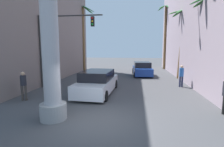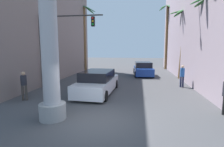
{
  "view_description": "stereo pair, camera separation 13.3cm",
  "coord_description": "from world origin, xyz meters",
  "px_view_note": "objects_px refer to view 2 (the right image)",
  "views": [
    {
      "loc": [
        1.51,
        -6.9,
        3.03
      ],
      "look_at": [
        0.0,
        3.73,
        1.52
      ],
      "focal_mm": 28.0,
      "sensor_mm": 36.0,
      "label": 1
    },
    {
      "loc": [
        1.64,
        -6.88,
        3.03
      ],
      "look_at": [
        0.0,
        3.73,
        1.52
      ],
      "focal_mm": 28.0,
      "sensor_mm": 36.0,
      "label": 2
    }
  ],
  "objects_px": {
    "car_far": "(143,69)",
    "palm_tree_far_right": "(167,33)",
    "palm_tree_near_right": "(214,34)",
    "street_lamp": "(191,28)",
    "palm_tree_mid_right": "(183,33)",
    "car_lead": "(98,82)",
    "palm_tree_far_left": "(84,31)",
    "pedestrian_curb_left": "(24,84)",
    "pedestrian_mid_right": "(182,74)",
    "traffic_light_mast": "(60,37)"
  },
  "relations": [
    {
      "from": "palm_tree_mid_right",
      "to": "car_lead",
      "type": "bearing_deg",
      "value": -134.47
    },
    {
      "from": "car_lead",
      "to": "palm_tree_mid_right",
      "type": "relative_size",
      "value": 0.75
    },
    {
      "from": "street_lamp",
      "to": "palm_tree_mid_right",
      "type": "xyz_separation_m",
      "value": [
        0.4,
        4.41,
        0.09
      ]
    },
    {
      "from": "pedestrian_mid_right",
      "to": "car_lead",
      "type": "bearing_deg",
      "value": -155.14
    },
    {
      "from": "palm_tree_mid_right",
      "to": "pedestrian_mid_right",
      "type": "xyz_separation_m",
      "value": [
        -0.85,
        -4.32,
        -3.64
      ]
    },
    {
      "from": "car_far",
      "to": "palm_tree_far_right",
      "type": "relative_size",
      "value": 0.48
    },
    {
      "from": "palm_tree_mid_right",
      "to": "palm_tree_far_right",
      "type": "relative_size",
      "value": 0.74
    },
    {
      "from": "car_lead",
      "to": "palm_tree_mid_right",
      "type": "distance_m",
      "value": 10.82
    },
    {
      "from": "palm_tree_mid_right",
      "to": "car_far",
      "type": "bearing_deg",
      "value": 158.31
    },
    {
      "from": "palm_tree_near_right",
      "to": "palm_tree_far_right",
      "type": "bearing_deg",
      "value": 92.7
    },
    {
      "from": "street_lamp",
      "to": "car_far",
      "type": "height_order",
      "value": "street_lamp"
    },
    {
      "from": "palm_tree_far_right",
      "to": "pedestrian_curb_left",
      "type": "xyz_separation_m",
      "value": [
        -10.68,
        -18.29,
        -4.33
      ]
    },
    {
      "from": "pedestrian_curb_left",
      "to": "car_far",
      "type": "bearing_deg",
      "value": 57.06
    },
    {
      "from": "palm_tree_far_left",
      "to": "pedestrian_curb_left",
      "type": "height_order",
      "value": "palm_tree_far_left"
    },
    {
      "from": "palm_tree_near_right",
      "to": "pedestrian_mid_right",
      "type": "distance_m",
      "value": 3.87
    },
    {
      "from": "car_lead",
      "to": "pedestrian_curb_left",
      "type": "height_order",
      "value": "pedestrian_curb_left"
    },
    {
      "from": "palm_tree_mid_right",
      "to": "palm_tree_far_right",
      "type": "xyz_separation_m",
      "value": [
        -0.28,
        8.73,
        0.68
      ]
    },
    {
      "from": "car_lead",
      "to": "palm_tree_far_left",
      "type": "distance_m",
      "value": 14.29
    },
    {
      "from": "street_lamp",
      "to": "palm_tree_near_right",
      "type": "xyz_separation_m",
      "value": [
        0.83,
        -2.0,
        -0.56
      ]
    },
    {
      "from": "car_far",
      "to": "palm_tree_far_left",
      "type": "bearing_deg",
      "value": 154.63
    },
    {
      "from": "car_far",
      "to": "palm_tree_far_right",
      "type": "xyz_separation_m",
      "value": [
        3.51,
        7.22,
        4.61
      ]
    },
    {
      "from": "car_far",
      "to": "palm_tree_far_left",
      "type": "relative_size",
      "value": 0.51
    },
    {
      "from": "car_far",
      "to": "traffic_light_mast",
      "type": "bearing_deg",
      "value": -131.16
    },
    {
      "from": "pedestrian_mid_right",
      "to": "palm_tree_mid_right",
      "type": "bearing_deg",
      "value": 78.85
    },
    {
      "from": "car_lead",
      "to": "palm_tree_far_right",
      "type": "relative_size",
      "value": 0.55
    },
    {
      "from": "palm_tree_mid_right",
      "to": "palm_tree_far_left",
      "type": "height_order",
      "value": "palm_tree_far_left"
    },
    {
      "from": "pedestrian_curb_left",
      "to": "palm_tree_near_right",
      "type": "bearing_deg",
      "value": 15.44
    },
    {
      "from": "traffic_light_mast",
      "to": "palm_tree_near_right",
      "type": "relative_size",
      "value": 0.84
    },
    {
      "from": "street_lamp",
      "to": "traffic_light_mast",
      "type": "relative_size",
      "value": 1.35
    },
    {
      "from": "traffic_light_mast",
      "to": "street_lamp",
      "type": "bearing_deg",
      "value": 8.71
    },
    {
      "from": "palm_tree_mid_right",
      "to": "palm_tree_far_right",
      "type": "distance_m",
      "value": 8.76
    },
    {
      "from": "car_far",
      "to": "pedestrian_mid_right",
      "type": "relative_size",
      "value": 2.61
    },
    {
      "from": "car_lead",
      "to": "car_far",
      "type": "height_order",
      "value": "same"
    },
    {
      "from": "traffic_light_mast",
      "to": "pedestrian_curb_left",
      "type": "bearing_deg",
      "value": -100.46
    },
    {
      "from": "street_lamp",
      "to": "car_lead",
      "type": "distance_m",
      "value": 8.18
    },
    {
      "from": "pedestrian_curb_left",
      "to": "pedestrian_mid_right",
      "type": "relative_size",
      "value": 0.98
    },
    {
      "from": "car_lead",
      "to": "palm_tree_far_right",
      "type": "bearing_deg",
      "value": 66.92
    },
    {
      "from": "palm_tree_mid_right",
      "to": "palm_tree_far_left",
      "type": "bearing_deg",
      "value": 155.78
    },
    {
      "from": "car_far",
      "to": "palm_tree_mid_right",
      "type": "xyz_separation_m",
      "value": [
        3.79,
        -1.51,
        3.92
      ]
    },
    {
      "from": "car_lead",
      "to": "palm_tree_far_left",
      "type": "relative_size",
      "value": 0.58
    },
    {
      "from": "palm_tree_mid_right",
      "to": "pedestrian_mid_right",
      "type": "height_order",
      "value": "palm_tree_mid_right"
    },
    {
      "from": "pedestrian_curb_left",
      "to": "palm_tree_far_left",
      "type": "bearing_deg",
      "value": 93.7
    },
    {
      "from": "palm_tree_far_right",
      "to": "palm_tree_far_left",
      "type": "bearing_deg",
      "value": -163.9
    },
    {
      "from": "car_far",
      "to": "palm_tree_mid_right",
      "type": "relative_size",
      "value": 0.65
    },
    {
      "from": "car_far",
      "to": "palm_tree_mid_right",
      "type": "height_order",
      "value": "palm_tree_mid_right"
    },
    {
      "from": "street_lamp",
      "to": "pedestrian_curb_left",
      "type": "xyz_separation_m",
      "value": [
        -10.57,
        -5.15,
        -3.56
      ]
    },
    {
      "from": "street_lamp",
      "to": "palm_tree_mid_right",
      "type": "distance_m",
      "value": 4.43
    },
    {
      "from": "car_lead",
      "to": "palm_tree_far_right",
      "type": "xyz_separation_m",
      "value": [
        6.78,
        15.92,
        4.6
      ]
    },
    {
      "from": "street_lamp",
      "to": "traffic_light_mast",
      "type": "height_order",
      "value": "street_lamp"
    },
    {
      "from": "palm_tree_far_right",
      "to": "palm_tree_near_right",
      "type": "bearing_deg",
      "value": -87.3
    }
  ]
}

